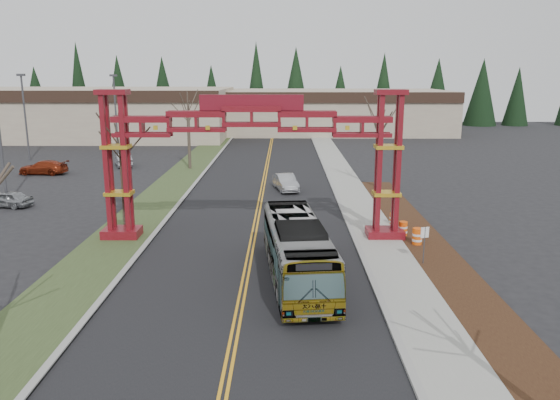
{
  "coord_description": "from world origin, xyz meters",
  "views": [
    {
      "loc": [
        1.9,
        -13.81,
        9.8
      ],
      "look_at": [
        1.69,
        12.07,
        3.77
      ],
      "focal_mm": 35.0,
      "sensor_mm": 36.0,
      "label": 1
    }
  ],
  "objects_px": {
    "parked_car_near_a": "(8,199)",
    "bare_tree_median_far": "(188,113)",
    "light_pole_mid": "(25,111)",
    "transit_bus": "(297,251)",
    "light_pole_far": "(115,108)",
    "street_sign": "(424,238)",
    "retail_building_east": "(332,111)",
    "barrel_south": "(417,237)",
    "bare_tree_median_mid": "(121,147)",
    "barrel_north": "(393,219)",
    "retail_building_west": "(81,113)",
    "silver_sedan": "(286,182)",
    "bare_tree_right_far": "(379,126)",
    "gateway_arch": "(252,140)",
    "parked_car_mid_a": "(43,167)",
    "parked_car_far_a": "(123,160)",
    "barrel_mid": "(403,229)"
  },
  "relations": [
    {
      "from": "parked_car_near_a",
      "to": "bare_tree_median_far",
      "type": "relative_size",
      "value": 0.45
    },
    {
      "from": "parked_car_near_a",
      "to": "light_pole_mid",
      "type": "xyz_separation_m",
      "value": [
        -8.74,
        22.53,
        5.02
      ]
    },
    {
      "from": "transit_bus",
      "to": "light_pole_far",
      "type": "bearing_deg",
      "value": 110.62
    },
    {
      "from": "street_sign",
      "to": "retail_building_east",
      "type": "bearing_deg",
      "value": 89.27
    },
    {
      "from": "retail_building_east",
      "to": "barrel_south",
      "type": "relative_size",
      "value": 35.43
    },
    {
      "from": "bare_tree_median_mid",
      "to": "barrel_north",
      "type": "xyz_separation_m",
      "value": [
        17.05,
        1.79,
        -4.99
      ]
    },
    {
      "from": "retail_building_west",
      "to": "silver_sedan",
      "type": "height_order",
      "value": "retail_building_west"
    },
    {
      "from": "bare_tree_right_far",
      "to": "light_pole_far",
      "type": "height_order",
      "value": "light_pole_far"
    },
    {
      "from": "gateway_arch",
      "to": "light_pole_far",
      "type": "relative_size",
      "value": 1.88
    },
    {
      "from": "retail_building_west",
      "to": "bare_tree_median_far",
      "type": "xyz_separation_m",
      "value": [
        22.0,
        -29.46,
        2.08
      ]
    },
    {
      "from": "gateway_arch",
      "to": "street_sign",
      "type": "distance_m",
      "value": 11.26
    },
    {
      "from": "retail_building_east",
      "to": "transit_bus",
      "type": "distance_m",
      "value": 69.25
    },
    {
      "from": "parked_car_mid_a",
      "to": "bare_tree_median_mid",
      "type": "height_order",
      "value": "bare_tree_median_mid"
    },
    {
      "from": "parked_car_far_a",
      "to": "bare_tree_median_far",
      "type": "relative_size",
      "value": 0.53
    },
    {
      "from": "barrel_south",
      "to": "light_pole_far",
      "type": "bearing_deg",
      "value": 127.08
    },
    {
      "from": "parked_car_near_a",
      "to": "parked_car_mid_a",
      "type": "relative_size",
      "value": 0.77
    },
    {
      "from": "transit_bus",
      "to": "parked_car_near_a",
      "type": "relative_size",
      "value": 2.96
    },
    {
      "from": "street_sign",
      "to": "barrel_mid",
      "type": "height_order",
      "value": "street_sign"
    },
    {
      "from": "bare_tree_median_mid",
      "to": "street_sign",
      "type": "relative_size",
      "value": 3.61
    },
    {
      "from": "silver_sedan",
      "to": "barrel_mid",
      "type": "distance_m",
      "value": 15.39
    },
    {
      "from": "transit_bus",
      "to": "barrel_north",
      "type": "bearing_deg",
      "value": 49.93
    },
    {
      "from": "gateway_arch",
      "to": "retail_building_west",
      "type": "relative_size",
      "value": 0.4
    },
    {
      "from": "retail_building_east",
      "to": "bare_tree_right_far",
      "type": "distance_m",
      "value": 46.92
    },
    {
      "from": "retail_building_west",
      "to": "street_sign",
      "type": "height_order",
      "value": "retail_building_west"
    },
    {
      "from": "parked_car_far_a",
      "to": "barrel_north",
      "type": "height_order",
      "value": "parked_car_far_a"
    },
    {
      "from": "barrel_south",
      "to": "bare_tree_median_mid",
      "type": "bearing_deg",
      "value": 172.04
    },
    {
      "from": "retail_building_east",
      "to": "barrel_north",
      "type": "height_order",
      "value": "retail_building_east"
    },
    {
      "from": "silver_sedan",
      "to": "parked_car_near_a",
      "type": "bearing_deg",
      "value": -176.44
    },
    {
      "from": "bare_tree_median_far",
      "to": "barrel_south",
      "type": "bearing_deg",
      "value": -55.9
    },
    {
      "from": "light_pole_mid",
      "to": "light_pole_far",
      "type": "height_order",
      "value": "light_pole_mid"
    },
    {
      "from": "silver_sedan",
      "to": "parked_car_near_a",
      "type": "height_order",
      "value": "silver_sedan"
    },
    {
      "from": "parked_car_mid_a",
      "to": "parked_car_far_a",
      "type": "relative_size",
      "value": 1.11
    },
    {
      "from": "parked_car_far_a",
      "to": "parked_car_mid_a",
      "type": "bearing_deg",
      "value": 13.11
    },
    {
      "from": "retail_building_west",
      "to": "bare_tree_median_mid",
      "type": "relative_size",
      "value": 6.14
    },
    {
      "from": "silver_sedan",
      "to": "bare_tree_median_mid",
      "type": "height_order",
      "value": "bare_tree_median_mid"
    },
    {
      "from": "barrel_mid",
      "to": "parked_car_far_a",
      "type": "bearing_deg",
      "value": 133.6
    },
    {
      "from": "retail_building_west",
      "to": "retail_building_east",
      "type": "relative_size",
      "value": 1.21
    },
    {
      "from": "retail_building_east",
      "to": "bare_tree_median_far",
      "type": "distance_m",
      "value": 41.62
    },
    {
      "from": "retail_building_east",
      "to": "bare_tree_median_far",
      "type": "height_order",
      "value": "bare_tree_median_far"
    },
    {
      "from": "retail_building_east",
      "to": "barrel_north",
      "type": "relative_size",
      "value": 42.9
    },
    {
      "from": "retail_building_west",
      "to": "barrel_mid",
      "type": "xyz_separation_m",
      "value": [
        39.16,
        -53.69,
        -3.27
      ]
    },
    {
      "from": "light_pole_far",
      "to": "parked_car_near_a",
      "type": "bearing_deg",
      "value": -89.36
    },
    {
      "from": "parked_car_far_a",
      "to": "light_pole_mid",
      "type": "height_order",
      "value": "light_pole_mid"
    },
    {
      "from": "transit_bus",
      "to": "light_pole_far",
      "type": "height_order",
      "value": "light_pole_far"
    },
    {
      "from": "retail_building_west",
      "to": "barrel_north",
      "type": "height_order",
      "value": "retail_building_west"
    },
    {
      "from": "parked_car_mid_a",
      "to": "parked_car_far_a",
      "type": "height_order",
      "value": "parked_car_far_a"
    },
    {
      "from": "barrel_south",
      "to": "barrel_mid",
      "type": "bearing_deg",
      "value": 104.05
    },
    {
      "from": "gateway_arch",
      "to": "bare_tree_right_far",
      "type": "bearing_deg",
      "value": 56.43
    },
    {
      "from": "gateway_arch",
      "to": "barrel_south",
      "type": "xyz_separation_m",
      "value": [
        9.6,
        -1.5,
        -5.45
      ]
    },
    {
      "from": "barrel_mid",
      "to": "transit_bus",
      "type": "bearing_deg",
      "value": -132.96
    }
  ]
}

